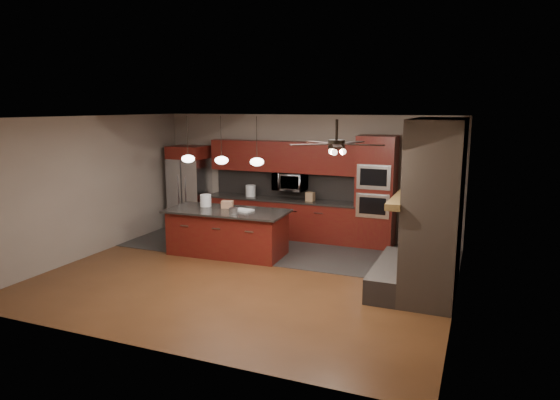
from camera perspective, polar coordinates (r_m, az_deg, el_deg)
The scene contains 22 objects.
ground at distance 9.09m, azimuth -3.55°, elevation -8.51°, with size 7.00×7.00×0.00m, color #57321A.
ceiling at distance 8.59m, azimuth -3.77°, elevation 9.43°, with size 7.00×6.00×0.02m, color white.
back_wall at distance 11.47m, azimuth 2.89°, elevation 2.72°, with size 7.00×0.02×2.80m, color gray.
right_wall at distance 7.89m, azimuth 19.90°, elevation -1.55°, with size 0.02×6.00×2.80m, color gray.
left_wall at distance 10.71m, azimuth -20.77°, elevation 1.47°, with size 0.02×6.00×2.80m, color gray.
slate_tile_patch at distance 10.66m, azimuth 0.67°, elevation -5.56°, with size 7.00×2.40×0.01m, color #2D2B28.
fireplace_column at distance 8.32m, azimuth 16.81°, elevation -1.48°, with size 1.30×2.10×2.80m.
back_cabinetry at distance 11.48m, azimuth 0.21°, elevation 0.18°, with size 3.59×0.64×2.20m.
oven_tower at distance 10.76m, azimuth 10.90°, elevation 0.89°, with size 0.80×0.63×2.38m.
microwave at distance 11.34m, azimuth 1.16°, elevation 2.13°, with size 0.73×0.41×0.50m, color silver.
refrigerator at distance 12.44m, azimuth -10.30°, elevation 1.41°, with size 0.87×0.75×2.04m.
kitchen_island at distance 10.22m, azimuth -6.02°, elevation -3.65°, with size 2.50×1.21×0.92m.
white_bucket at distance 10.53m, azimuth -8.49°, elevation -0.06°, with size 0.23×0.23×0.25m, color silver.
paint_can at distance 9.76m, azimuth -5.33°, elevation -1.23°, with size 0.17×0.17×0.12m, color #ACADB1.
paint_tray at distance 9.99m, azimuth -4.20°, elevation -1.17°, with size 0.37×0.26×0.04m, color silver.
cardboard_box at distance 10.32m, azimuth -6.03°, elevation -0.50°, with size 0.23×0.17×0.15m, color #9F7052.
counter_bucket at distance 11.72m, azimuth -3.38°, elevation 1.07°, with size 0.23×0.23×0.26m, color silver.
counter_box at distance 11.13m, azimuth 3.47°, elevation 0.38°, with size 0.18×0.14×0.20m, color #936F4C.
pendant_left at distance 10.06m, azimuth -10.46°, elevation 4.68°, with size 0.26×0.26×0.92m.
pendant_center at distance 9.68m, azimuth -6.70°, elevation 4.56°, with size 0.26×0.26×0.92m.
pendant_right at distance 9.34m, azimuth -2.65°, elevation 4.40°, with size 0.26×0.26×0.92m.
ceiling_fan at distance 7.21m, azimuth 6.47°, elevation 6.43°, with size 1.27×1.33×0.41m.
Camera 1 is at (3.76, -7.72, 2.98)m, focal length 32.00 mm.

